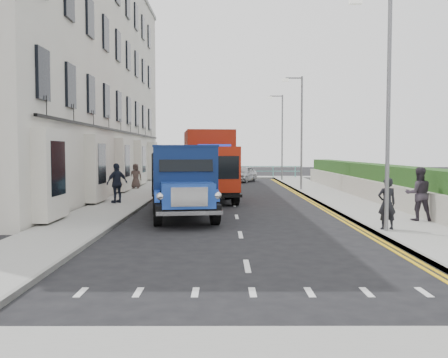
# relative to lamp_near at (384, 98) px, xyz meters

# --- Properties ---
(ground) EXTENTS (120.00, 120.00, 0.00)m
(ground) POSITION_rel_lamp_near_xyz_m (-4.18, 2.00, -4.00)
(ground) COLOR black
(ground) RESTS_ON ground
(pavement_west) EXTENTS (2.40, 38.00, 0.12)m
(pavement_west) POSITION_rel_lamp_near_xyz_m (-9.38, 11.00, -3.94)
(pavement_west) COLOR gray
(pavement_west) RESTS_ON ground
(pavement_east) EXTENTS (2.60, 38.00, 0.12)m
(pavement_east) POSITION_rel_lamp_near_xyz_m (1.12, 11.00, -3.94)
(pavement_east) COLOR gray
(pavement_east) RESTS_ON ground
(promenade) EXTENTS (30.00, 2.50, 0.12)m
(promenade) POSITION_rel_lamp_near_xyz_m (-4.18, 31.00, -3.94)
(promenade) COLOR gray
(promenade) RESTS_ON ground
(sea_plane) EXTENTS (120.00, 120.00, 0.00)m
(sea_plane) POSITION_rel_lamp_near_xyz_m (-4.18, 62.00, -4.00)
(sea_plane) COLOR #4E616B
(sea_plane) RESTS_ON ground
(terrace_west) EXTENTS (6.31, 30.20, 14.25)m
(terrace_west) POSITION_rel_lamp_near_xyz_m (-13.65, 15.00, 3.17)
(terrace_west) COLOR silver
(terrace_west) RESTS_ON ground
(garden_east) EXTENTS (1.45, 28.00, 1.75)m
(garden_east) POSITION_rel_lamp_near_xyz_m (3.03, 11.00, -3.10)
(garden_east) COLOR #B2AD9E
(garden_east) RESTS_ON ground
(seafront_railing) EXTENTS (13.00, 0.08, 1.11)m
(seafront_railing) POSITION_rel_lamp_near_xyz_m (-4.18, 30.20, -3.42)
(seafront_railing) COLOR #59B2A5
(seafront_railing) RESTS_ON ground
(lamp_near) EXTENTS (1.23, 0.18, 7.00)m
(lamp_near) POSITION_rel_lamp_near_xyz_m (0.00, 0.00, 0.00)
(lamp_near) COLOR slate
(lamp_near) RESTS_ON ground
(lamp_mid) EXTENTS (1.23, 0.18, 7.00)m
(lamp_mid) POSITION_rel_lamp_near_xyz_m (0.00, 16.00, 0.00)
(lamp_mid) COLOR slate
(lamp_mid) RESTS_ON ground
(lamp_far) EXTENTS (1.23, 0.18, 7.00)m
(lamp_far) POSITION_rel_lamp_near_xyz_m (0.00, 26.00, 0.00)
(lamp_far) COLOR slate
(lamp_far) RESTS_ON ground
(bedford_lorry) EXTENTS (2.93, 5.77, 2.62)m
(bedford_lorry) POSITION_rel_lamp_near_xyz_m (-6.04, 2.82, -2.79)
(bedford_lorry) COLOR black
(bedford_lorry) RESTS_ON ground
(red_lorry) EXTENTS (2.98, 6.88, 3.50)m
(red_lorry) POSITION_rel_lamp_near_xyz_m (-5.39, 10.59, -2.13)
(red_lorry) COLOR black
(red_lorry) RESTS_ON ground
(parked_car_front) EXTENTS (2.37, 4.74, 1.55)m
(parked_car_front) POSITION_rel_lamp_near_xyz_m (-6.78, 7.09, -3.22)
(parked_car_front) COLOR black
(parked_car_front) RESTS_ON ground
(parked_car_mid) EXTENTS (1.39, 3.93, 1.29)m
(parked_car_mid) POSITION_rel_lamp_near_xyz_m (-6.96, 13.70, -3.35)
(parked_car_mid) COLOR #5DACC8
(parked_car_mid) RESTS_ON ground
(parked_car_rear) EXTENTS (2.74, 5.46, 1.52)m
(parked_car_rear) POSITION_rel_lamp_near_xyz_m (-6.78, 15.12, -3.24)
(parked_car_rear) COLOR #BBBBC1
(parked_car_rear) RESTS_ON ground
(seafront_car_left) EXTENTS (3.39, 4.99, 1.27)m
(seafront_car_left) POSITION_rel_lamp_near_xyz_m (-6.96, 24.49, -3.36)
(seafront_car_left) COLOR black
(seafront_car_left) RESTS_ON ground
(seafront_car_right) EXTENTS (2.75, 4.12, 1.30)m
(seafront_car_right) POSITION_rel_lamp_near_xyz_m (-3.12, 25.05, -3.35)
(seafront_car_right) COLOR #B4B5B9
(seafront_car_right) RESTS_ON ground
(pedestrian_east_near) EXTENTS (0.60, 0.43, 1.56)m
(pedestrian_east_near) POSITION_rel_lamp_near_xyz_m (0.22, 0.28, -3.10)
(pedestrian_east_near) COLOR black
(pedestrian_east_near) RESTS_ON pavement_east
(pedestrian_east_far) EXTENTS (0.95, 0.78, 1.81)m
(pedestrian_east_far) POSITION_rel_lamp_near_xyz_m (1.92, 2.18, -2.97)
(pedestrian_east_far) COLOR #332B35
(pedestrian_east_far) RESTS_ON pavement_east
(pedestrian_west_near) EXTENTS (1.06, 1.05, 1.80)m
(pedestrian_west_near) POSITION_rel_lamp_near_xyz_m (-9.49, 7.94, -2.98)
(pedestrian_west_near) COLOR black
(pedestrian_west_near) RESTS_ON pavement_west
(pedestrian_west_far) EXTENTS (0.78, 0.53, 1.55)m
(pedestrian_west_far) POSITION_rel_lamp_near_xyz_m (-10.18, 16.69, -3.10)
(pedestrian_west_far) COLOR #42332F
(pedestrian_west_far) RESTS_ON pavement_west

